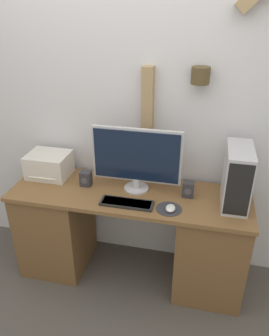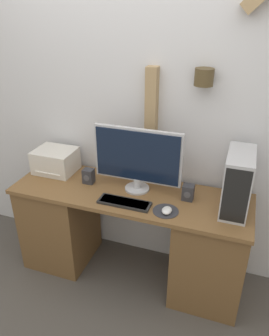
% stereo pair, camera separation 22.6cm
% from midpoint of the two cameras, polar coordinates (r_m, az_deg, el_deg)
% --- Properties ---
extents(ground_plane, '(12.00, 12.00, 0.00)m').
position_cam_midpoint_polar(ground_plane, '(2.67, -0.34, -21.54)').
color(ground_plane, '#4C4742').
extents(wall_back, '(6.40, 0.17, 2.70)m').
position_cam_midpoint_polar(wall_back, '(2.42, 4.72, 11.57)').
color(wall_back, silver).
rests_on(wall_back, ground_plane).
extents(desk, '(1.74, 0.55, 0.77)m').
position_cam_midpoint_polar(desk, '(2.59, 1.72, -11.35)').
color(desk, brown).
rests_on(desk, ground_plane).
extents(monitor, '(0.64, 0.18, 0.47)m').
position_cam_midpoint_polar(monitor, '(2.29, 3.33, 1.72)').
color(monitor, '#B7B7BC').
rests_on(monitor, desk).
extents(keyboard, '(0.36, 0.12, 0.02)m').
position_cam_midpoint_polar(keyboard, '(2.24, 1.13, -6.12)').
color(keyboard, black).
rests_on(keyboard, desk).
extents(mousepad, '(0.17, 0.17, 0.00)m').
position_cam_midpoint_polar(mousepad, '(2.19, 8.43, -7.52)').
color(mousepad, '#2D2D33').
rests_on(mousepad, desk).
extents(mouse, '(0.06, 0.09, 0.03)m').
position_cam_midpoint_polar(mouse, '(2.17, 8.66, -7.40)').
color(mouse, silver).
rests_on(mouse, mousepad).
extents(computer_tower, '(0.17, 0.37, 0.40)m').
position_cam_midpoint_polar(computer_tower, '(2.23, 20.31, -2.44)').
color(computer_tower, '#B2B2B7').
rests_on(computer_tower, desk).
extents(printer, '(0.32, 0.27, 0.18)m').
position_cam_midpoint_polar(printer, '(2.67, -11.25, 1.20)').
color(printer, beige).
rests_on(printer, desk).
extents(speaker_left, '(0.08, 0.07, 0.11)m').
position_cam_midpoint_polar(speaker_left, '(2.48, -5.44, -1.47)').
color(speaker_left, '#2D2D33').
rests_on(speaker_left, desk).
extents(speaker_right, '(0.08, 0.07, 0.11)m').
position_cam_midpoint_polar(speaker_right, '(2.31, 12.11, -4.26)').
color(speaker_right, '#2D2D33').
rests_on(speaker_right, desk).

